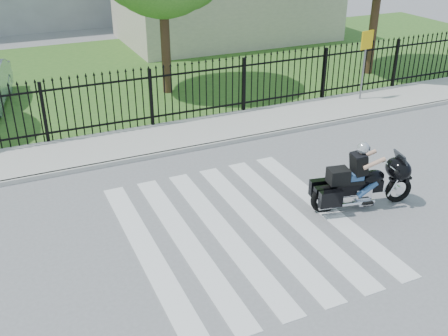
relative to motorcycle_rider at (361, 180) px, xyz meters
name	(u,v)px	position (x,y,z in m)	size (l,w,h in m)	color
ground	(242,229)	(-2.72, 0.26, -0.65)	(120.00, 120.00, 0.00)	slate
crosswalk	(242,228)	(-2.72, 0.26, -0.64)	(5.00, 5.50, 0.01)	silver
sidewalk	(164,138)	(-2.72, 5.26, -0.59)	(40.00, 2.00, 0.12)	#ADAAA3
curb	(176,152)	(-2.72, 4.26, -0.59)	(40.00, 0.12, 0.12)	#ADAAA3
grass_strip	(107,75)	(-2.72, 12.26, -0.64)	(40.00, 12.00, 0.02)	#2C5A1E
iron_fence	(151,99)	(-2.72, 6.26, 0.26)	(26.00, 0.04, 1.80)	black
building_low	(226,2)	(4.28, 16.26, 1.10)	(10.00, 6.00, 3.50)	beige
motorcycle_rider	(361,180)	(0.00, 0.00, 0.00)	(2.37, 1.06, 1.58)	black
traffic_sign	(366,51)	(4.34, 5.59, 1.10)	(0.49, 0.11, 2.27)	slate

